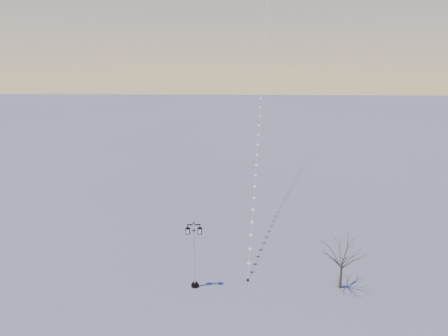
{
  "coord_description": "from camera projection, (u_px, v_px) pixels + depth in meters",
  "views": [
    {
      "loc": [
        0.17,
        -25.37,
        16.33
      ],
      "look_at": [
        -1.16,
        7.15,
        7.27
      ],
      "focal_mm": 32.58,
      "sensor_mm": 36.0,
      "label": 1
    }
  ],
  "objects": [
    {
      "name": "street_lamp",
      "position": [
        194.0,
        252.0,
        28.97
      ],
      "size": [
        1.29,
        0.56,
        5.07
      ],
      "rotation": [
        0.0,
        0.0,
        0.07
      ],
      "color": "black",
      "rests_on": "ground"
    },
    {
      "name": "ground",
      "position": [
        236.0,
        294.0,
        28.8
      ],
      "size": [
        300.0,
        300.0,
        0.0
      ],
      "primitive_type": "plane",
      "color": "slate",
      "rests_on": "ground"
    },
    {
      "name": "bare_tree",
      "position": [
        342.0,
        257.0,
        28.89
      ],
      "size": [
        2.17,
        2.17,
        3.6
      ],
      "rotation": [
        0.0,
        0.0,
        -0.01
      ],
      "color": "#4B432F",
      "rests_on": "ground"
    },
    {
      "name": "kite_train",
      "position": [
        261.0,
        82.0,
        45.53
      ],
      "size": [
        3.78,
        39.56,
        26.98
      ],
      "rotation": [
        0.0,
        0.0,
        -0.3
      ],
      "color": "#331D1A",
      "rests_on": "ground"
    }
  ]
}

